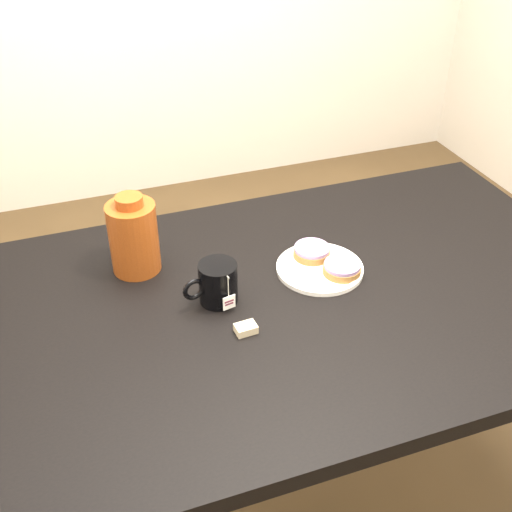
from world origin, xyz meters
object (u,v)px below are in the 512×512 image
Objects in this scene: bagel_back at (312,252)px; table at (314,318)px; bagel_front at (342,268)px; teabag_pouch at (246,329)px; plate at (320,268)px; mug at (217,283)px; bagel_package at (134,236)px.

table is at bearing -108.34° from bagel_back.
bagel_front is at bearing 18.92° from table.
teabag_pouch is at bearing -157.40° from table.
mug reaches higher than plate.
plate is at bearing -20.98° from bagel_package.
bagel_back is 0.31m from teabag_pouch.
table is 6.74× the size of plate.
mug is (-0.26, -0.03, 0.04)m from plate.
teabag_pouch is 0.23× the size of bagel_package.
mug reaches higher than table.
bagel_back is at bearing 4.64° from mug.
bagel_front reaches higher than teabag_pouch.
bagel_back is (-0.00, 0.05, 0.02)m from plate.
bagel_package is (-0.15, 0.18, 0.04)m from mug.
teabag_pouch is at bearing -158.40° from bagel_front.
bagel_back is 0.58× the size of bagel_package.
table is 0.16m from bagel_back.
mug is at bearing 101.25° from teabag_pouch.
table is 10.30× the size of mug.
table is at bearing -120.09° from plate.
bagel_back and bagel_front have the same top height.
bagel_package reaches higher than mug.
bagel_back is at bearing 71.66° from table.
teabag_pouch reaches higher than plate.
bagel_front is at bearing -66.39° from bagel_back.
mug reaches higher than bagel_front.
bagel_front is 0.62× the size of bagel_package.
bagel_back is at bearing 39.68° from teabag_pouch.
table is at bearing -21.22° from mug.
bagel_front is (0.08, 0.03, 0.11)m from table.
plate is 0.28m from teabag_pouch.
table is 12.34× the size of bagel_back.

